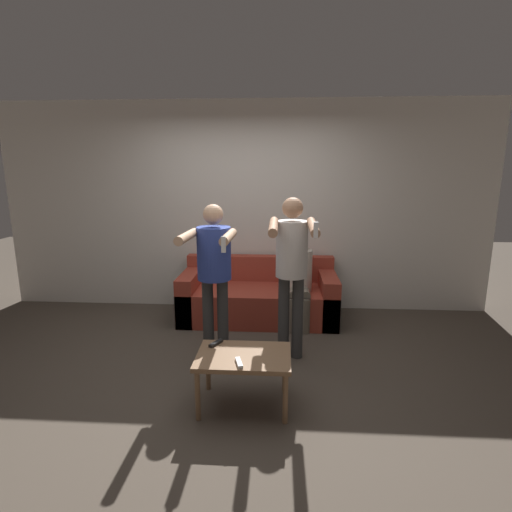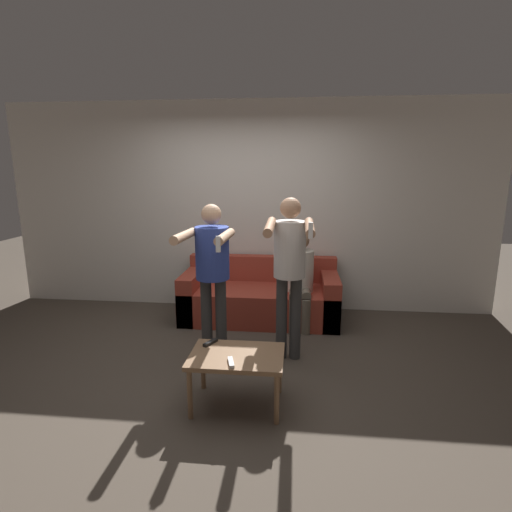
% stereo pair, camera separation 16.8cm
% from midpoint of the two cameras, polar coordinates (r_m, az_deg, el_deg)
% --- Properties ---
extents(ground_plane, '(14.00, 14.00, 0.00)m').
position_cam_midpoint_polar(ground_plane, '(3.93, -3.28, -15.75)').
color(ground_plane, '#4C4238').
extents(wall_back, '(6.40, 0.06, 2.70)m').
position_cam_midpoint_polar(wall_back, '(5.27, -0.34, 6.95)').
color(wall_back, silver).
rests_on(wall_back, ground_plane).
extents(couch, '(1.91, 0.84, 0.74)m').
position_cam_midpoint_polar(couch, '(5.03, 1.60, -6.02)').
color(couch, '#9E3828').
rests_on(couch, ground_plane).
extents(person_standing_left, '(0.45, 0.79, 1.53)m').
position_cam_midpoint_polar(person_standing_left, '(3.86, -5.08, -0.99)').
color(person_standing_left, '#383838').
rests_on(person_standing_left, ground_plane).
extents(person_standing_right, '(0.42, 0.72, 1.59)m').
position_cam_midpoint_polar(person_standing_right, '(3.79, 6.08, -0.74)').
color(person_standing_right, '#383838').
rests_on(person_standing_right, ground_plane).
extents(person_seated, '(0.31, 0.53, 1.12)m').
position_cam_midpoint_polar(person_seated, '(4.75, 7.37, -2.86)').
color(person_seated, '#6B6051').
rests_on(person_seated, ground_plane).
extents(coffee_table, '(0.73, 0.51, 0.44)m').
position_cam_midpoint_polar(coffee_table, '(3.23, -1.22, -14.70)').
color(coffee_table, '#846042').
rests_on(coffee_table, ground_plane).
extents(remote_near, '(0.07, 0.15, 0.02)m').
position_cam_midpoint_polar(remote_near, '(3.06, -1.98, -14.96)').
color(remote_near, white).
rests_on(remote_near, coffee_table).
extents(remote_far, '(0.10, 0.15, 0.02)m').
position_cam_midpoint_polar(remote_far, '(3.38, -5.09, -12.22)').
color(remote_far, black).
rests_on(remote_far, coffee_table).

